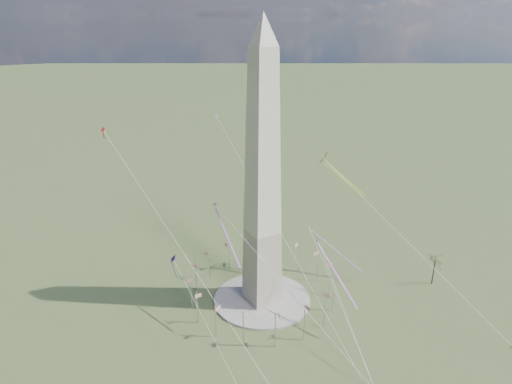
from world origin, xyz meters
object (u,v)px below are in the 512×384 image
washington_monument (263,180)px  kite_delta_black (326,161)px  person_east (511,347)px  tree_near (436,258)px

washington_monument → kite_delta_black: washington_monument is taller
person_east → kite_delta_black: bearing=-75.3°
kite_delta_black → person_east: bearing=76.6°
tree_near → person_east: 41.14m
tree_near → person_east: tree_near is taller
tree_near → washington_monument: bearing=158.5°
tree_near → kite_delta_black: kite_delta_black is taller
tree_near → person_east: (-9.54, -38.56, -10.71)m
person_east → kite_delta_black: (-22.38, 69.49, 47.15)m
washington_monument → tree_near: washington_monument is taller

